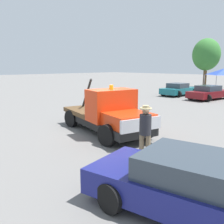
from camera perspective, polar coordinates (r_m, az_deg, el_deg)
name	(u,v)px	position (r m, az deg, el deg)	size (l,w,h in m)	color
ground_plane	(105,132)	(12.14, -1.66, -4.57)	(160.00, 160.00, 0.00)	slate
tow_truck	(108,115)	(11.64, -0.84, -0.60)	(6.01, 3.25, 2.51)	black
foreground_car	(202,189)	(5.73, 19.79, -16.15)	(5.34, 2.91, 1.34)	navy
person_near_truck	(145,128)	(8.47, 7.61, -3.64)	(0.42, 0.42, 1.87)	#847051
parked_car_teal	(178,89)	(27.78, 14.94, 4.99)	(2.53, 4.53, 1.34)	#196670
parked_car_maroon	(209,93)	(25.38, 21.29, 4.14)	(2.87, 5.00, 1.34)	maroon
tree_right	(206,55)	(39.53, 20.76, 12.15)	(3.95, 3.95, 7.05)	brown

